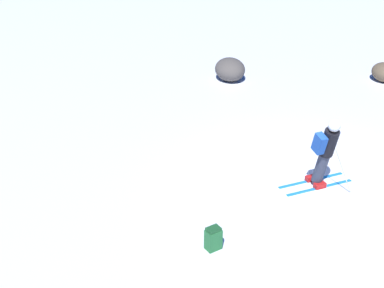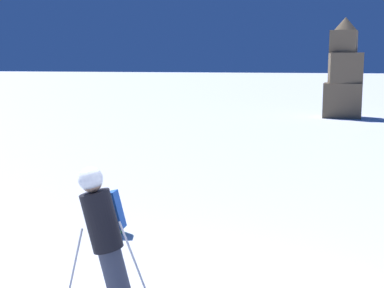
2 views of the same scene
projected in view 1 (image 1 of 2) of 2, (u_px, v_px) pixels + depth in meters
ground_plane at (312, 181)px, 12.93m from camera, size 300.00×300.00×0.00m
skier at (326, 150)px, 12.08m from camera, size 1.29×1.83×1.90m
spare_backpack at (213, 239)px, 10.52m from camera, size 0.30×0.35×0.50m
exposed_boulder_0 at (230, 69)px, 18.88m from camera, size 1.23×1.04×0.80m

